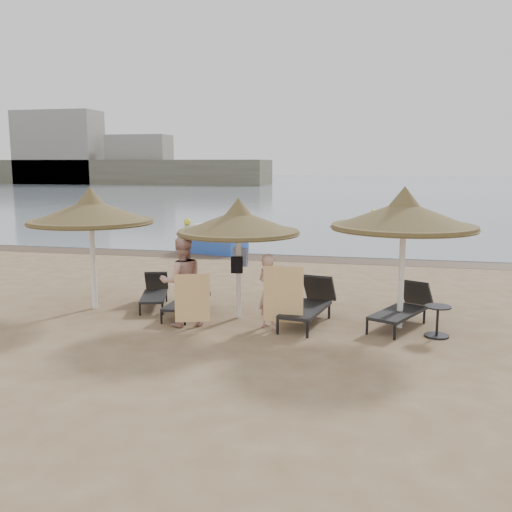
{
  "coord_description": "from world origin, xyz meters",
  "views": [
    {
      "loc": [
        3.18,
        -11.22,
        3.5
      ],
      "look_at": [
        0.42,
        1.2,
        1.41
      ],
      "focal_mm": 40.0,
      "sensor_mm": 36.0,
      "label": 1
    }
  ],
  "objects_px": {
    "lounger_far_left": "(155,292)",
    "pedal_boat": "(213,242)",
    "lounger_far_right": "(404,307)",
    "person_left": "(182,274)",
    "palapa_right": "(404,216)",
    "lounger_near_left": "(188,298)",
    "person_right": "(269,285)",
    "side_table": "(437,322)",
    "lounger_near_right": "(310,303)",
    "palapa_left": "(91,212)",
    "palapa_center": "(238,223)"
  },
  "relations": [
    {
      "from": "palapa_left",
      "to": "person_left",
      "type": "bearing_deg",
      "value": -20.08
    },
    {
      "from": "palapa_center",
      "to": "lounger_near_right",
      "type": "relative_size",
      "value": 1.24
    },
    {
      "from": "lounger_near_left",
      "to": "person_right",
      "type": "xyz_separation_m",
      "value": [
        2.09,
        -0.79,
        0.57
      ]
    },
    {
      "from": "lounger_near_right",
      "to": "side_table",
      "type": "relative_size",
      "value": 3.49
    },
    {
      "from": "person_right",
      "to": "pedal_boat",
      "type": "height_order",
      "value": "person_right"
    },
    {
      "from": "palapa_left",
      "to": "person_left",
      "type": "distance_m",
      "value": 3.02
    },
    {
      "from": "lounger_near_right",
      "to": "side_table",
      "type": "height_order",
      "value": "lounger_near_right"
    },
    {
      "from": "lounger_far_right",
      "to": "side_table",
      "type": "xyz_separation_m",
      "value": [
        0.65,
        -0.69,
        -0.11
      ]
    },
    {
      "from": "lounger_near_right",
      "to": "palapa_center",
      "type": "bearing_deg",
      "value": -169.57
    },
    {
      "from": "palapa_center",
      "to": "person_right",
      "type": "bearing_deg",
      "value": -38.9
    },
    {
      "from": "palapa_center",
      "to": "person_left",
      "type": "xyz_separation_m",
      "value": [
        -1.04,
        -0.87,
        -1.05
      ]
    },
    {
      "from": "person_left",
      "to": "person_right",
      "type": "xyz_separation_m",
      "value": [
        1.87,
        0.2,
        -0.19
      ]
    },
    {
      "from": "lounger_far_left",
      "to": "pedal_boat",
      "type": "height_order",
      "value": "pedal_boat"
    },
    {
      "from": "palapa_center",
      "to": "person_right",
      "type": "xyz_separation_m",
      "value": [
        0.83,
        -0.67,
        -1.24
      ]
    },
    {
      "from": "palapa_left",
      "to": "lounger_near_right",
      "type": "distance_m",
      "value": 5.6
    },
    {
      "from": "lounger_far_left",
      "to": "side_table",
      "type": "relative_size",
      "value": 2.83
    },
    {
      "from": "palapa_center",
      "to": "lounger_far_left",
      "type": "xyz_separation_m",
      "value": [
        -2.31,
        0.65,
        -1.84
      ]
    },
    {
      "from": "palapa_center",
      "to": "lounger_far_right",
      "type": "xyz_separation_m",
      "value": [
        3.64,
        0.17,
        -1.77
      ]
    },
    {
      "from": "lounger_far_left",
      "to": "person_left",
      "type": "height_order",
      "value": "person_left"
    },
    {
      "from": "palapa_left",
      "to": "pedal_boat",
      "type": "relative_size",
      "value": 1.1
    },
    {
      "from": "lounger_far_right",
      "to": "lounger_far_left",
      "type": "bearing_deg",
      "value": -159.03
    },
    {
      "from": "lounger_near_right",
      "to": "lounger_far_left",
      "type": "bearing_deg",
      "value": -178.93
    },
    {
      "from": "lounger_near_right",
      "to": "person_left",
      "type": "xyz_separation_m",
      "value": [
        -2.66,
        -0.87,
        0.7
      ]
    },
    {
      "from": "palapa_left",
      "to": "side_table",
      "type": "bearing_deg",
      "value": -4.29
    },
    {
      "from": "palapa_right",
      "to": "lounger_near_left",
      "type": "bearing_deg",
      "value": 178.52
    },
    {
      "from": "lounger_near_left",
      "to": "lounger_near_right",
      "type": "xyz_separation_m",
      "value": [
        2.88,
        -0.12,
        0.07
      ]
    },
    {
      "from": "pedal_boat",
      "to": "lounger_near_left",
      "type": "bearing_deg",
      "value": -61.33
    },
    {
      "from": "palapa_center",
      "to": "pedal_boat",
      "type": "xyz_separation_m",
      "value": [
        -3.4,
        9.18,
        -1.77
      ]
    },
    {
      "from": "person_left",
      "to": "person_right",
      "type": "relative_size",
      "value": 1.2
    },
    {
      "from": "palapa_right",
      "to": "lounger_far_right",
      "type": "distance_m",
      "value": 2.01
    },
    {
      "from": "palapa_center",
      "to": "lounger_near_right",
      "type": "bearing_deg",
      "value": 0.01
    },
    {
      "from": "palapa_center",
      "to": "lounger_far_right",
      "type": "relative_size",
      "value": 1.31
    },
    {
      "from": "pedal_boat",
      "to": "lounger_far_left",
      "type": "bearing_deg",
      "value": -67.39
    },
    {
      "from": "lounger_far_right",
      "to": "side_table",
      "type": "distance_m",
      "value": 0.95
    },
    {
      "from": "palapa_right",
      "to": "person_right",
      "type": "distance_m",
      "value": 3.17
    },
    {
      "from": "lounger_far_right",
      "to": "person_left",
      "type": "xyz_separation_m",
      "value": [
        -4.68,
        -1.04,
        0.72
      ]
    },
    {
      "from": "person_left",
      "to": "pedal_boat",
      "type": "relative_size",
      "value": 0.84
    },
    {
      "from": "palapa_right",
      "to": "lounger_near_right",
      "type": "xyz_separation_m",
      "value": [
        -1.94,
        0.01,
        -1.98
      ]
    },
    {
      "from": "lounger_near_left",
      "to": "palapa_left",
      "type": "bearing_deg",
      "value": -178.42
    },
    {
      "from": "lounger_far_left",
      "to": "pedal_boat",
      "type": "xyz_separation_m",
      "value": [
        -1.08,
        8.53,
        0.07
      ]
    },
    {
      "from": "lounger_far_left",
      "to": "person_left",
      "type": "bearing_deg",
      "value": -67.24
    },
    {
      "from": "palapa_left",
      "to": "lounger_far_left",
      "type": "height_order",
      "value": "palapa_left"
    },
    {
      "from": "lounger_near_left",
      "to": "person_left",
      "type": "distance_m",
      "value": 1.27
    },
    {
      "from": "lounger_near_left",
      "to": "side_table",
      "type": "height_order",
      "value": "lounger_near_left"
    },
    {
      "from": "side_table",
      "to": "palapa_right",
      "type": "bearing_deg",
      "value": 145.0
    },
    {
      "from": "palapa_left",
      "to": "person_left",
      "type": "height_order",
      "value": "palapa_left"
    },
    {
      "from": "person_left",
      "to": "palapa_center",
      "type": "bearing_deg",
      "value": -169.13
    },
    {
      "from": "palapa_left",
      "to": "side_table",
      "type": "relative_size",
      "value": 4.66
    },
    {
      "from": "side_table",
      "to": "pedal_boat",
      "type": "bearing_deg",
      "value": 128.42
    },
    {
      "from": "lounger_near_left",
      "to": "person_left",
      "type": "relative_size",
      "value": 0.81
    }
  ]
}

